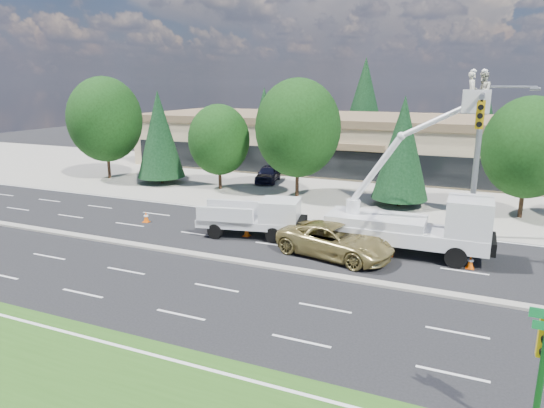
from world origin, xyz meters
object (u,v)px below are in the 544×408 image
at_px(street_sign_pole, 543,357).
at_px(bucket_truck, 421,218).
at_px(minivan, 335,241).
at_px(utility_pickup, 256,221).
at_px(signal_mast, 479,137).

bearing_deg(street_sign_pole, bucket_truck, 108.32).
xyz_separation_m(street_sign_pole, bucket_truck, (-4.34, 13.12, -0.40)).
xyz_separation_m(bucket_truck, minivan, (-3.99, -1.92, -1.19)).
bearing_deg(utility_pickup, minivan, -27.47).
distance_m(signal_mast, minivan, 9.25).
height_order(signal_mast, street_sign_pole, signal_mast).
relative_size(utility_pickup, bucket_truck, 0.66).
bearing_deg(minivan, street_sign_pole, -130.37).
relative_size(street_sign_pole, utility_pickup, 0.64).
relative_size(signal_mast, bucket_truck, 1.08).
bearing_deg(street_sign_pole, minivan, 126.65).
bearing_deg(minivan, utility_pickup, 87.10).
bearing_deg(bucket_truck, street_sign_pole, -72.20).
height_order(utility_pickup, bucket_truck, bucket_truck).
xyz_separation_m(signal_mast, street_sign_pole, (1.97, -15.45, -3.61)).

